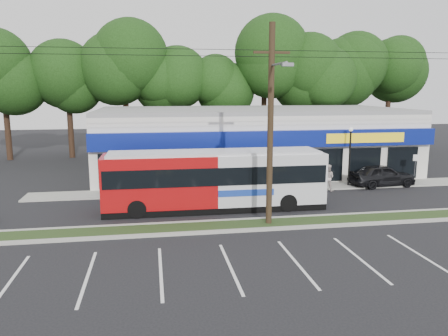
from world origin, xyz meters
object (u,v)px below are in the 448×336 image
sign_post (415,164)px  pedestrian_a (301,184)px  pedestrian_b (328,178)px  lamp_post (350,150)px  utility_pole (268,119)px  metrobus (215,179)px  car_dark (382,175)px

sign_post → pedestrian_a: sign_post is taller
pedestrian_a → pedestrian_b: 3.10m
pedestrian_a → lamp_post: bearing=-168.4°
lamp_post → sign_post: lamp_post is taller
pedestrian_a → utility_pole: bearing=34.2°
lamp_post → metrobus: (-10.26, -4.30, -0.87)m
sign_post → pedestrian_b: sign_post is taller
lamp_post → pedestrian_a: size_ratio=2.21×
pedestrian_a → pedestrian_b: (2.53, 1.80, -0.05)m
lamp_post → metrobus: 11.16m
metrobus → car_dark: metrobus is taller
utility_pole → pedestrian_b: size_ratio=27.35×
metrobus → lamp_post: bearing=23.0°
sign_post → utility_pole: bearing=-149.9°
lamp_post → pedestrian_a: (-4.53, -2.80, -1.71)m
utility_pole → pedestrian_a: bearing=54.4°
lamp_post → metrobus: lamp_post is taller
utility_pole → sign_post: (13.17, 7.65, -3.86)m
sign_post → pedestrian_a: 9.89m
lamp_post → pedestrian_a: lamp_post is taller
utility_pole → pedestrian_a: size_ratio=26.04×
lamp_post → pedestrian_b: lamp_post is taller
car_dark → lamp_post: bearing=78.4°
utility_pole → metrobus: (-2.10, 3.57, -3.61)m
sign_post → pedestrian_a: size_ratio=1.16×
lamp_post → sign_post: bearing=-2.6°
sign_post → car_dark: (-2.60, -0.07, -0.75)m
pedestrian_b → sign_post: bearing=-139.7°
sign_post → lamp_post: bearing=177.4°
car_dark → utility_pole: bearing=121.1°
pedestrian_a → pedestrian_b: size_ratio=1.05×
utility_pole → metrobus: size_ratio=3.95×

